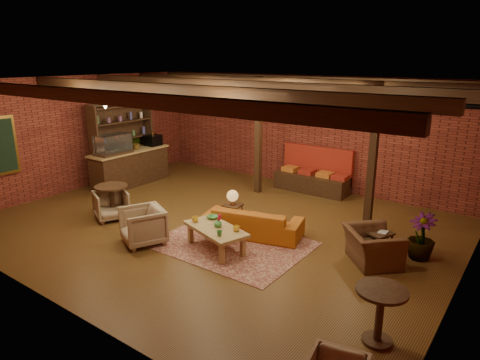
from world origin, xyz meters
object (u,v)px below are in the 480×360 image
Objects in this scene: armchair_a at (111,204)px; armchair_b at (143,224)px; side_table_lamp at (233,199)px; round_table_right at (380,307)px; coffee_table at (216,230)px; armchair_right at (373,241)px; plant_tall at (427,190)px; side_table_book at (379,233)px; sofa at (253,222)px; round_table_left at (112,196)px.

armchair_b reaches higher than armchair_a.
side_table_lamp is 1.05× the size of round_table_right.
armchair_b is at bearing 176.36° from round_table_right.
armchair_right is at bearing 25.08° from coffee_table.
coffee_table is 2.98m from armchair_right.
armchair_a is 5.92m from armchair_right.
plant_tall is at bearing 30.32° from coffee_table.
side_table_book is at bearing 7.09° from side_table_lamp.
sofa is 2.52× the size of side_table_lamp.
armchair_a is (-2.54, -1.38, -0.26)m from side_table_lamp.
armchair_a is at bearing -56.49° from round_table_left.
armchair_right reaches higher than coffee_table.
armchair_a reaches higher than coffee_table.
sofa is at bearing -45.68° from armchair_a.
armchair_right is (3.21, 0.03, -0.19)m from side_table_lamp.
round_table_left is at bearing 59.50° from armchair_right.
side_table_book is at bearing -40.52° from armchair_right.
round_table_left is 0.95× the size of armchair_b.
round_table_left is (-2.59, -1.30, -0.10)m from side_table_lamp.
armchair_b is 4.98m from round_table_right.
round_table_right is at bearing 135.26° from sofa.
plant_tall reaches higher than armchair_a.
coffee_table is 1.84× the size of side_table_lamp.
armchair_b reaches higher than round_table_right.
sofa is at bearing -163.41° from plant_tall.
round_table_right reaches higher than round_table_left.
sofa is 2.64× the size of round_table_left.
armchair_right is (2.70, 1.26, 0.02)m from coffee_table.
armchair_right is (2.51, 0.24, 0.13)m from sofa.
round_table_left reaches higher than side_table_book.
coffee_table is 3.70m from round_table_right.
plant_tall is (-0.20, 2.92, 0.83)m from round_table_right.
side_table_book is (-0.02, 0.37, 0.02)m from armchair_right.
sofa is 2.29m from armchair_b.
plant_tall reaches higher than armchair_b.
side_table_lamp reaches higher than round_table_right.
side_table_lamp reaches higher than coffee_table.
side_table_lamp is 2.08m from armchair_b.
round_table_right is at bearing 158.23° from armchair_right.
armchair_right is at bearing -133.57° from plant_tall.
plant_tall is at bearing 17.50° from round_table_left.
round_table_right is (6.63, -0.81, 0.16)m from armchair_a.
armchair_b is (-1.58, -1.66, 0.11)m from sofa.
armchair_a is 6.68m from round_table_right.
side_table_book is at bearing 31.34° from coffee_table.
side_table_lamp is 4.64m from round_table_right.
round_table_left is (-3.10, -0.07, 0.12)m from coffee_table.
plant_tall is (6.48, 2.04, 0.82)m from round_table_left.
round_table_right is (0.90, -2.58, 0.07)m from side_table_book.
round_table_right is at bearing -72.43° from armchair_a.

